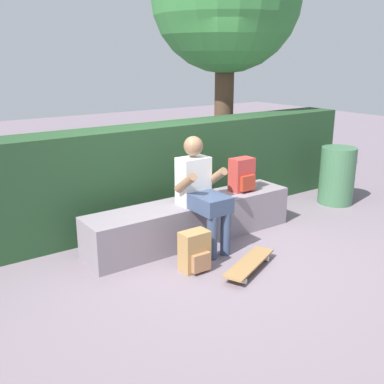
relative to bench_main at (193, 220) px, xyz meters
The scene contains 8 objects.
ground_plane 0.42m from the bench_main, 90.00° to the right, with size 24.00×24.00×0.00m, color slate.
bench_main is the anchor object (origin of this frame).
person_skater 0.48m from the bench_main, 101.11° to the right, with size 0.49×0.62×1.21m.
skateboard_near_person 0.98m from the bench_main, 89.87° to the right, with size 0.81×0.51×0.09m.
backpack_on_bench 0.84m from the bench_main, ahead, with size 0.28×0.23×0.40m.
backpack_on_ground 0.77m from the bench_main, 123.60° to the right, with size 0.28×0.23×0.40m.
hedge_row 0.88m from the bench_main, 82.09° to the left, with size 5.97×0.51×1.23m.
trash_bin 2.46m from the bench_main, ahead, with size 0.49×0.49×0.81m.
Camera 1 is at (-2.77, -3.55, 2.02)m, focal length 41.97 mm.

